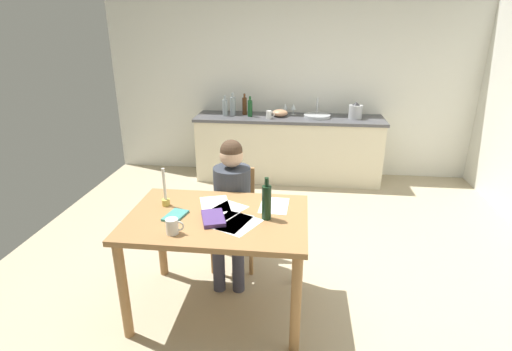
# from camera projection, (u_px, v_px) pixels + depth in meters

# --- Properties ---
(ground_plane) EXTENTS (5.20, 5.20, 0.04)m
(ground_plane) POSITION_uv_depth(u_px,v_px,m) (277.00, 267.00, 3.65)
(ground_plane) COLOR tan
(wall_back) EXTENTS (5.20, 0.12, 2.60)m
(wall_back) POSITION_uv_depth(u_px,v_px,m) (291.00, 84.00, 5.59)
(wall_back) COLOR silver
(wall_back) RESTS_ON ground
(kitchen_counter) EXTENTS (2.57, 0.64, 0.90)m
(kitchen_counter) POSITION_uv_depth(u_px,v_px,m) (288.00, 148.00, 5.56)
(kitchen_counter) COLOR beige
(kitchen_counter) RESTS_ON ground
(dining_table) EXTENTS (1.29, 0.88, 0.80)m
(dining_table) POSITION_uv_depth(u_px,v_px,m) (218.00, 230.00, 2.87)
(dining_table) COLOR #9E7042
(dining_table) RESTS_ON ground
(chair_at_table) EXTENTS (0.42, 0.42, 0.88)m
(chair_at_table) POSITION_uv_depth(u_px,v_px,m) (234.00, 212.00, 3.56)
(chair_at_table) COLOR #9E7042
(chair_at_table) RESTS_ON ground
(person_seated) EXTENTS (0.34, 0.60, 1.19)m
(person_seated) POSITION_uv_depth(u_px,v_px,m) (232.00, 200.00, 3.36)
(person_seated) COLOR #333842
(person_seated) RESTS_ON ground
(coffee_mug) EXTENTS (0.12, 0.08, 0.11)m
(coffee_mug) POSITION_uv_depth(u_px,v_px,m) (173.00, 226.00, 2.57)
(coffee_mug) COLOR white
(coffee_mug) RESTS_ON dining_table
(candlestick) EXTENTS (0.06, 0.06, 0.30)m
(candlestick) POSITION_uv_depth(u_px,v_px,m) (165.00, 195.00, 2.96)
(candlestick) COLOR gold
(candlestick) RESTS_ON dining_table
(book_magazine) EXTENTS (0.16, 0.22, 0.02)m
(book_magazine) POSITION_uv_depth(u_px,v_px,m) (175.00, 216.00, 2.81)
(book_magazine) COLOR teal
(book_magazine) RESTS_ON dining_table
(book_cookery) EXTENTS (0.22, 0.28, 0.03)m
(book_cookery) POSITION_uv_depth(u_px,v_px,m) (213.00, 218.00, 2.76)
(book_cookery) COLOR #4C3371
(book_cookery) RESTS_ON dining_table
(paper_letter) EXTENTS (0.30, 0.35, 0.00)m
(paper_letter) POSITION_uv_depth(u_px,v_px,m) (232.00, 222.00, 2.74)
(paper_letter) COLOR white
(paper_letter) RESTS_ON dining_table
(paper_bill) EXTENTS (0.33, 0.36, 0.00)m
(paper_bill) POSITION_uv_depth(u_px,v_px,m) (226.00, 210.00, 2.91)
(paper_bill) COLOR white
(paper_bill) RESTS_ON dining_table
(paper_envelope) EXTENTS (0.32, 0.36, 0.00)m
(paper_envelope) POSITION_uv_depth(u_px,v_px,m) (240.00, 225.00, 2.70)
(paper_envelope) COLOR white
(paper_envelope) RESTS_ON dining_table
(paper_receipt) EXTENTS (0.22, 0.30, 0.00)m
(paper_receipt) POSITION_uv_depth(u_px,v_px,m) (274.00, 205.00, 2.99)
(paper_receipt) COLOR white
(paper_receipt) RESTS_ON dining_table
(paper_notice) EXTENTS (0.29, 0.35, 0.00)m
(paper_notice) POSITION_uv_depth(u_px,v_px,m) (215.00, 204.00, 3.01)
(paper_notice) COLOR white
(paper_notice) RESTS_ON dining_table
(wine_bottle_on_table) EXTENTS (0.07, 0.07, 0.31)m
(wine_bottle_on_table) POSITION_uv_depth(u_px,v_px,m) (267.00, 202.00, 2.74)
(wine_bottle_on_table) COLOR black
(wine_bottle_on_table) RESTS_ON dining_table
(sink_unit) EXTENTS (0.36, 0.36, 0.24)m
(sink_unit) POSITION_uv_depth(u_px,v_px,m) (317.00, 116.00, 5.36)
(sink_unit) COLOR #B2B7BC
(sink_unit) RESTS_ON kitchen_counter
(bottle_oil) EXTENTS (0.07, 0.07, 0.27)m
(bottle_oil) POSITION_uv_depth(u_px,v_px,m) (225.00, 107.00, 5.43)
(bottle_oil) COLOR #8C999E
(bottle_oil) RESTS_ON kitchen_counter
(bottle_vinegar) EXTENTS (0.08, 0.08, 0.31)m
(bottle_vinegar) POSITION_uv_depth(u_px,v_px,m) (233.00, 106.00, 5.46)
(bottle_vinegar) COLOR #8C999E
(bottle_vinegar) RESTS_ON kitchen_counter
(bottle_wine_red) EXTENTS (0.06, 0.06, 0.29)m
(bottle_wine_red) POSITION_uv_depth(u_px,v_px,m) (245.00, 106.00, 5.50)
(bottle_wine_red) COLOR #593319
(bottle_wine_red) RESTS_ON kitchen_counter
(bottle_sauce) EXTENTS (0.06, 0.06, 0.28)m
(bottle_sauce) POSITION_uv_depth(u_px,v_px,m) (250.00, 108.00, 5.38)
(bottle_sauce) COLOR #194C23
(bottle_sauce) RESTS_ON kitchen_counter
(mixing_bowl) EXTENTS (0.21, 0.21, 0.10)m
(mixing_bowl) POSITION_uv_depth(u_px,v_px,m) (280.00, 113.00, 5.41)
(mixing_bowl) COLOR tan
(mixing_bowl) RESTS_ON kitchen_counter
(stovetop_kettle) EXTENTS (0.18, 0.18, 0.22)m
(stovetop_kettle) POSITION_uv_depth(u_px,v_px,m) (355.00, 111.00, 5.27)
(stovetop_kettle) COLOR #B7BABF
(stovetop_kettle) RESTS_ON kitchen_counter
(wine_glass_near_sink) EXTENTS (0.07, 0.07, 0.15)m
(wine_glass_near_sink) POSITION_uv_depth(u_px,v_px,m) (293.00, 107.00, 5.50)
(wine_glass_near_sink) COLOR silver
(wine_glass_near_sink) RESTS_ON kitchen_counter
(wine_glass_by_kettle) EXTENTS (0.07, 0.07, 0.15)m
(wine_glass_by_kettle) POSITION_uv_depth(u_px,v_px,m) (285.00, 107.00, 5.51)
(wine_glass_by_kettle) COLOR silver
(wine_glass_by_kettle) RESTS_ON kitchen_counter
(teacup_on_counter) EXTENTS (0.11, 0.07, 0.11)m
(teacup_on_counter) POSITION_uv_depth(u_px,v_px,m) (269.00, 115.00, 5.27)
(teacup_on_counter) COLOR white
(teacup_on_counter) RESTS_ON kitchen_counter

